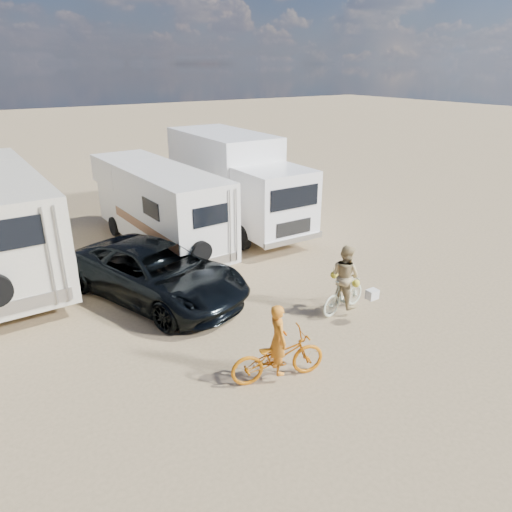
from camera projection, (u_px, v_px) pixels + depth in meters
ground at (253, 334)px, 11.38m from camera, size 140.00×140.00×0.00m
rv_main at (159, 208)px, 16.34m from camera, size 2.37×7.23×2.85m
box_truck at (237, 183)px, 18.22m from camera, size 2.60×7.41×3.59m
dark_suv at (157, 272)px, 12.92m from camera, size 4.23×6.03×1.53m
bike_man at (278, 357)px, 9.61m from camera, size 2.11×1.19×1.05m
bike_woman at (344, 294)px, 12.31m from camera, size 1.65×0.70×0.96m
rider_man at (278, 347)px, 9.52m from camera, size 0.50×0.63×1.53m
rider_woman at (345, 282)px, 12.17m from camera, size 0.75×0.90×1.66m
bike_parked at (285, 218)px, 18.36m from camera, size 2.03×1.11×1.01m
cooler at (194, 276)px, 13.97m from camera, size 0.58×0.45×0.44m
crate at (206, 259)px, 15.37m from camera, size 0.51×0.51×0.33m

